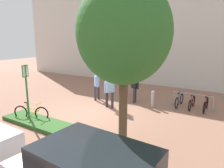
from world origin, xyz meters
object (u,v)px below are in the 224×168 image
(bollard_steel, at_px, (153,99))
(person_suited_navy, at_px, (135,86))
(person_shirt_blue, at_px, (97,84))
(bike_at_sign, at_px, (31,113))
(person_shirt_white, at_px, (110,90))
(tree_sidewalk, at_px, (124,33))
(person_suited_dark, at_px, (125,82))
(bike_rack_cluster, at_px, (192,102))
(parking_sign_post, at_px, (26,85))

(bollard_steel, xyz_separation_m, person_suited_navy, (-1.23, 0.31, 0.53))
(bollard_steel, bearing_deg, person_shirt_blue, -172.90)
(bike_at_sign, bearing_deg, person_shirt_white, 59.16)
(person_suited_navy, bearing_deg, bollard_steel, -14.28)
(tree_sidewalk, height_order, person_suited_dark, tree_sidewalk)
(person_suited_navy, bearing_deg, person_shirt_white, -114.66)
(tree_sidewalk, distance_m, person_suited_dark, 7.08)
(bike_at_sign, xyz_separation_m, person_shirt_blue, (0.58, 4.25, 0.63))
(tree_sidewalk, height_order, bike_at_sign, tree_sidewalk)
(person_suited_navy, bearing_deg, tree_sidewalk, -68.04)
(bike_at_sign, distance_m, person_shirt_blue, 4.33)
(tree_sidewalk, distance_m, person_suited_navy, 6.06)
(tree_sidewalk, height_order, bollard_steel, tree_sidewalk)
(person_shirt_white, bearing_deg, person_shirt_blue, 150.14)
(bike_rack_cluster, bearing_deg, person_suited_dark, 178.63)
(parking_sign_post, bearing_deg, person_suited_dark, 74.19)
(tree_sidewalk, bearing_deg, bollard_steel, 99.51)
(person_suited_navy, relative_size, person_suited_dark, 1.00)
(person_shirt_blue, bearing_deg, tree_sidewalk, -45.37)
(parking_sign_post, xyz_separation_m, person_shirt_blue, (0.56, 4.38, -0.68))
(bollard_steel, xyz_separation_m, person_shirt_blue, (-3.41, -0.42, 0.53))
(tree_sidewalk, relative_size, bike_rack_cluster, 2.56)
(bike_rack_cluster, distance_m, bollard_steel, 2.07)
(person_shirt_white, bearing_deg, parking_sign_post, -119.65)
(bike_at_sign, relative_size, person_suited_dark, 0.91)
(person_suited_dark, bearing_deg, bike_rack_cluster, -1.37)
(parking_sign_post, height_order, bike_rack_cluster, parking_sign_post)
(bike_rack_cluster, bearing_deg, bike_at_sign, -136.08)
(bollard_steel, distance_m, person_suited_navy, 1.37)
(bollard_steel, bearing_deg, person_suited_navy, 165.72)
(tree_sidewalk, height_order, parking_sign_post, tree_sidewalk)
(tree_sidewalk, bearing_deg, person_suited_dark, 118.43)
(person_shirt_white, relative_size, person_suited_dark, 1.00)
(tree_sidewalk, bearing_deg, bike_at_sign, -179.98)
(tree_sidewalk, relative_size, person_shirt_blue, 3.14)
(person_shirt_blue, bearing_deg, bollard_steel, 7.10)
(person_shirt_blue, bearing_deg, person_shirt_white, -29.86)
(person_shirt_white, height_order, person_shirt_blue, same)
(person_suited_navy, bearing_deg, bike_rack_cluster, 11.60)
(tree_sidewalk, xyz_separation_m, person_suited_navy, (-2.01, 4.98, -2.81))
(person_suited_navy, distance_m, person_suited_dark, 1.31)
(bike_at_sign, distance_m, person_suited_navy, 5.73)
(bike_rack_cluster, distance_m, person_shirt_blue, 5.47)
(person_suited_dark, height_order, person_shirt_blue, same)
(parking_sign_post, height_order, bollard_steel, parking_sign_post)
(parking_sign_post, bearing_deg, bollard_steel, 50.46)
(tree_sidewalk, relative_size, person_suited_dark, 3.14)
(parking_sign_post, bearing_deg, bike_at_sign, 97.53)
(parking_sign_post, xyz_separation_m, person_suited_dark, (1.66, 5.85, -0.68))
(person_suited_navy, bearing_deg, parking_sign_post, -118.16)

